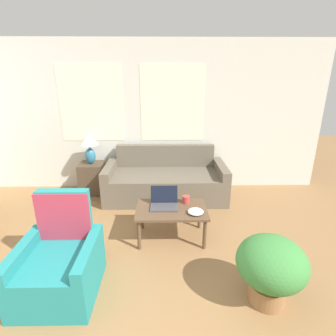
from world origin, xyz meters
The scene contains 10 objects.
wall_back centered at (0.00, 3.44, 1.31)m, with size 6.62×0.06×2.60m.
couch centered at (0.50, 2.97, 0.27)m, with size 2.02×0.91×0.84m.
armchair centered at (-0.54, 0.84, 0.27)m, with size 0.71×0.75×0.93m.
side_table centered at (-0.81, 3.13, 0.28)m, with size 0.41×0.41×0.55m.
table_lamp centered at (-0.81, 3.13, 0.91)m, with size 0.31×0.31×0.55m.
coffee_table centered at (0.56, 1.68, 0.37)m, with size 0.89×0.57×0.42m.
laptop centered at (0.47, 1.75, 0.48)m, with size 0.34×0.28×0.24m.
cup_navy centered at (0.76, 1.84, 0.47)m, with size 0.10×0.10×0.10m.
snack_bowl centered at (0.85, 1.55, 0.45)m, with size 0.19×0.19×0.05m.
potted_plant centered at (1.42, 0.65, 0.39)m, with size 0.62×0.62×0.66m.
Camera 1 is at (0.47, -1.25, 1.98)m, focal length 28.00 mm.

